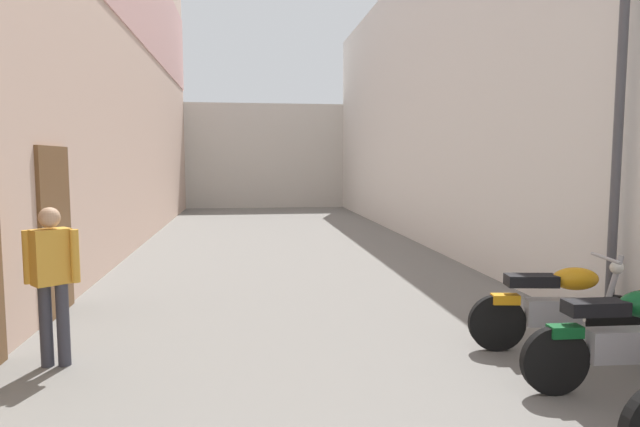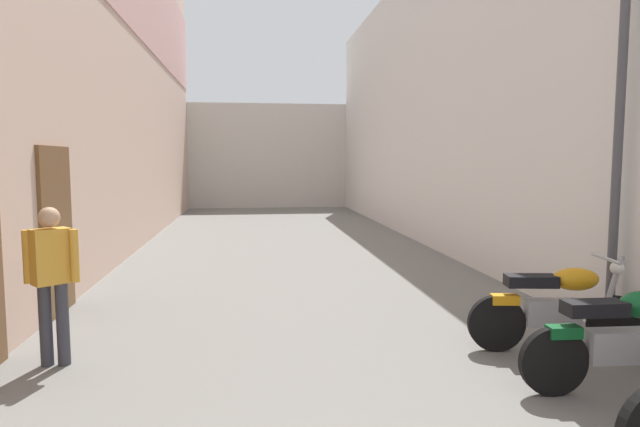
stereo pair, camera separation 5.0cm
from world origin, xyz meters
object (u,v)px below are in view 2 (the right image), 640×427
(motorcycle_fourth, at_px, (625,337))
(pedestrian_further_down, at_px, (52,274))
(motorcycle_fifth, at_px, (558,305))
(street_lamp, at_px, (615,69))

(motorcycle_fourth, height_order, pedestrian_further_down, pedestrian_further_down)
(motorcycle_fifth, height_order, pedestrian_further_down, pedestrian_further_down)
(pedestrian_further_down, relative_size, street_lamp, 0.30)
(motorcycle_fourth, xyz_separation_m, street_lamp, (0.71, 1.31, 2.49))
(street_lamp, bearing_deg, pedestrian_further_down, 179.94)
(motorcycle_fifth, xyz_separation_m, pedestrian_further_down, (-5.12, 0.28, 0.42))
(motorcycle_fourth, bearing_deg, motorcycle_fifth, 90.01)
(pedestrian_further_down, bearing_deg, motorcycle_fifth, -3.14)
(pedestrian_further_down, xyz_separation_m, street_lamp, (5.83, -0.01, 2.07))
(motorcycle_fourth, relative_size, street_lamp, 0.36)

